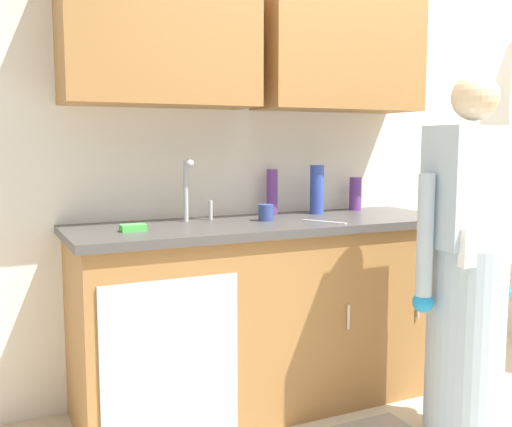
% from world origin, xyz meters
% --- Properties ---
extents(kitchen_wall_with_uppers, '(4.80, 0.44, 2.70)m').
position_xyz_m(kitchen_wall_with_uppers, '(-0.14, 0.99, 1.48)').
color(kitchen_wall_with_uppers, silver).
rests_on(kitchen_wall_with_uppers, ground).
extents(counter_cabinet, '(1.90, 0.62, 0.90)m').
position_xyz_m(counter_cabinet, '(-0.55, 0.70, 0.45)').
color(counter_cabinet, '#9E6B38').
rests_on(counter_cabinet, ground).
extents(countertop, '(1.96, 0.66, 0.04)m').
position_xyz_m(countertop, '(-0.55, 0.70, 0.92)').
color(countertop, '#474442').
rests_on(countertop, counter_cabinet).
extents(sink, '(0.50, 0.36, 0.35)m').
position_xyz_m(sink, '(-0.88, 0.71, 0.93)').
color(sink, '#B7BABF').
rests_on(sink, counter_cabinet).
extents(person_at_sink, '(0.55, 0.34, 1.62)m').
position_xyz_m(person_at_sink, '(0.08, -0.02, 0.69)').
color(person_at_sink, white).
rests_on(person_at_sink, ground).
extents(bottle_water_short, '(0.07, 0.07, 0.19)m').
position_xyz_m(bottle_water_short, '(0.13, 0.91, 1.03)').
color(bottle_water_short, '#66388C').
rests_on(bottle_water_short, countertop).
extents(bottle_soap, '(0.06, 0.06, 0.24)m').
position_xyz_m(bottle_soap, '(-0.41, 0.92, 1.06)').
color(bottle_soap, '#66388C').
rests_on(bottle_soap, countertop).
extents(bottle_dish_liquid, '(0.08, 0.08, 0.27)m').
position_xyz_m(bottle_dish_liquid, '(-0.17, 0.86, 1.07)').
color(bottle_dish_liquid, '#334CB2').
rests_on(bottle_dish_liquid, countertop).
extents(cup_by_sink, '(0.08, 0.08, 0.08)m').
position_xyz_m(cup_by_sink, '(-0.55, 0.71, 0.98)').
color(cup_by_sink, '#33478C').
rests_on(cup_by_sink, countertop).
extents(knife_on_counter, '(0.14, 0.22, 0.01)m').
position_xyz_m(knife_on_counter, '(-0.32, 0.53, 0.94)').
color(knife_on_counter, silver).
rests_on(knife_on_counter, countertop).
extents(sponge, '(0.11, 0.07, 0.03)m').
position_xyz_m(sponge, '(-1.24, 0.64, 0.96)').
color(sponge, '#4CBF4C').
rests_on(sponge, countertop).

